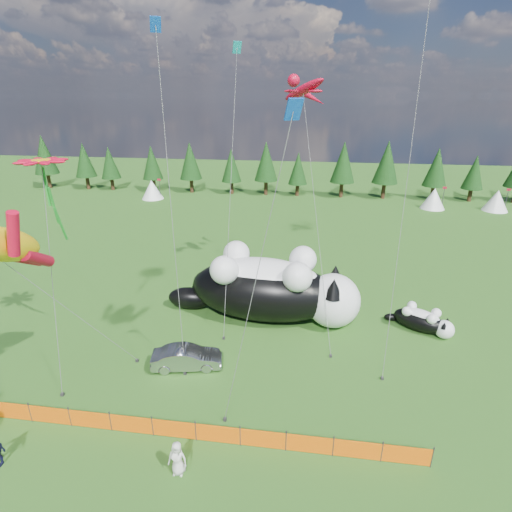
{
  "coord_description": "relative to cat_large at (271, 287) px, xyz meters",
  "views": [
    {
      "loc": [
        5.53,
        -15.99,
        14.31
      ],
      "look_at": [
        2.71,
        4.0,
        6.21
      ],
      "focal_mm": 28.0,
      "sensor_mm": 36.0,
      "label": 1
    }
  ],
  "objects": [
    {
      "name": "ground",
      "position": [
        -3.18,
        -8.13,
        -2.31
      ],
      "size": [
        160.0,
        160.0,
        0.0
      ],
      "primitive_type": "plane",
      "color": "#103D0B",
      "rests_on": "ground"
    },
    {
      "name": "safety_fence",
      "position": [
        -3.18,
        -11.13,
        -1.81
      ],
      "size": [
        22.06,
        0.06,
        1.1
      ],
      "color": "#262626",
      "rests_on": "ground"
    },
    {
      "name": "tree_line",
      "position": [
        -3.18,
        36.87,
        1.69
      ],
      "size": [
        90.0,
        4.0,
        8.0
      ],
      "primitive_type": null,
      "color": "black",
      "rests_on": "ground"
    },
    {
      "name": "festival_tents",
      "position": [
        7.82,
        31.87,
        -0.91
      ],
      "size": [
        50.0,
        3.2,
        2.8
      ],
      "primitive_type": null,
      "color": "white",
      "rests_on": "ground"
    },
    {
      "name": "cat_large",
      "position": [
        0.0,
        0.0,
        0.0
      ],
      "size": [
        13.5,
        5.56,
        4.87
      ],
      "rotation": [
        0.0,
        0.0,
        -0.09
      ],
      "color": "black",
      "rests_on": "ground"
    },
    {
      "name": "cat_small",
      "position": [
        9.95,
        -0.31,
        -1.55
      ],
      "size": [
        4.07,
        3.05,
        1.62
      ],
      "rotation": [
        0.0,
        0.0,
        -0.53
      ],
      "color": "black",
      "rests_on": "ground"
    },
    {
      "name": "car",
      "position": [
        -4.12,
        -6.18,
        -1.67
      ],
      "size": [
        4.09,
        2.14,
        1.28
      ],
      "primitive_type": "imported",
      "rotation": [
        0.0,
        0.0,
        1.78
      ],
      "color": "#A4A4A8",
      "rests_on": "ground"
    },
    {
      "name": "spectator_e",
      "position": [
        -2.44,
        -12.84,
        -1.53
      ],
      "size": [
        0.77,
        0.5,
        1.57
      ],
      "primitive_type": "imported",
      "rotation": [
        0.0,
        0.0,
        0.0
      ],
      "color": "silver",
      "rests_on": "ground"
    },
    {
      "name": "superhero_kite",
      "position": [
        -10.36,
        -10.07,
        6.21
      ],
      "size": [
        5.5,
        6.48,
        11.4
      ],
      "color": "yellow",
      "rests_on": "ground"
    },
    {
      "name": "gecko_kite",
      "position": [
        1.46,
        5.6,
        12.39
      ],
      "size": [
        5.68,
        12.53,
        17.67
      ],
      "color": "red",
      "rests_on": "ground"
    },
    {
      "name": "flower_kite",
      "position": [
        -10.95,
        -5.79,
        8.85
      ],
      "size": [
        2.84,
        5.04,
        11.78
      ],
      "color": "red",
      "rests_on": "ground"
    },
    {
      "name": "diamond_kite_a",
      "position": [
        -5.41,
        -3.32,
        14.14
      ],
      "size": [
        2.01,
        4.08,
        18.3
      ],
      "color": "blue",
      "rests_on": "ground"
    },
    {
      "name": "diamond_kite_b",
      "position": [
        8.01,
        1.42,
        15.68
      ],
      "size": [
        1.87,
        8.25,
        20.93
      ],
      "color": "#0D9BA4",
      "rests_on": "ground"
    },
    {
      "name": "diamond_kite_c",
      "position": [
        1.51,
        -10.1,
        10.96
      ],
      "size": [
        3.38,
        0.69,
        14.66
      ],
      "color": "blue",
      "rests_on": "ground"
    },
    {
      "name": "diamond_kite_d",
      "position": [
        -2.79,
        3.4,
        13.88
      ],
      "size": [
        1.0,
        7.32,
        18.44
      ],
      "color": "#0D9BA4",
      "rests_on": "ground"
    }
  ]
}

